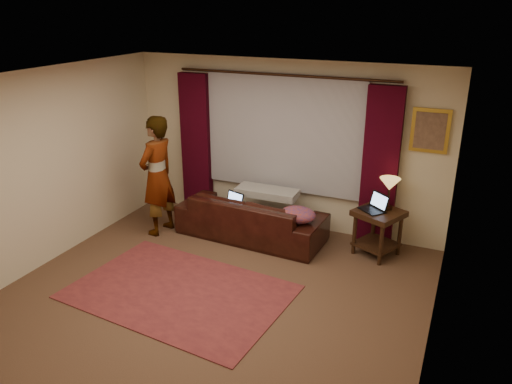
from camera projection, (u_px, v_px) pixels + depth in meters
The scene contains 20 objects.
floor at pixel (208, 301), 6.01m from camera, with size 5.00×5.00×0.01m, color brown.
ceiling at pixel (199, 83), 5.08m from camera, with size 5.00×5.00×0.02m, color silver.
wall_back at pixel (284, 145), 7.68m from camera, with size 5.00×0.02×2.60m, color beige.
wall_front at pixel (24, 326), 3.41m from camera, with size 5.00×0.02×2.60m, color beige.
wall_left at pixel (36, 172), 6.49m from camera, with size 0.02×5.00×2.60m, color beige.
wall_right at pixel (441, 242), 4.60m from camera, with size 0.02×5.00×2.60m, color beige.
sheer_curtain at pixel (283, 134), 7.56m from camera, with size 2.50×0.05×1.80m, color #A09FA8.
drape_left at pixel (196, 144), 8.19m from camera, with size 0.50×0.14×2.30m, color #31030F.
drape_right at pixel (380, 167), 7.06m from camera, with size 0.50×0.14×2.30m, color #31030F.
curtain_rod at pixel (283, 75), 7.20m from camera, with size 0.04×0.04×3.40m, color black.
picture_frame at pixel (430, 131), 6.70m from camera, with size 0.50×0.04×0.60m, color gold.
sofa at pixel (251, 210), 7.49m from camera, with size 2.22×0.96×0.90m, color black.
throw_blanket at pixel (267, 177), 7.47m from camera, with size 0.94×0.38×0.11m, color #999892.
clothing_pile at pixel (298, 215), 7.02m from camera, with size 0.52×0.40×0.22m, color brown.
laptop_sofa at pixel (230, 201), 7.49m from camera, with size 0.31×0.34×0.23m, color black, non-canonical shape.
area_rug at pixel (179, 292), 6.18m from camera, with size 2.62×1.75×0.01m, color maroon.
end_table at pixel (377, 233), 7.01m from camera, with size 0.58×0.58×0.67m, color black.
tiffany_lamp at pixel (389, 194), 6.87m from camera, with size 0.28×0.28×0.45m, color #A19442, non-canonical shape.
laptop_table at pixel (372, 203), 6.85m from camera, with size 0.33×0.36×0.24m, color black, non-canonical shape.
person at pixel (157, 176), 7.50m from camera, with size 0.54×0.54×1.84m, color #999892.
Camera 1 is at (2.61, -4.47, 3.37)m, focal length 35.00 mm.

